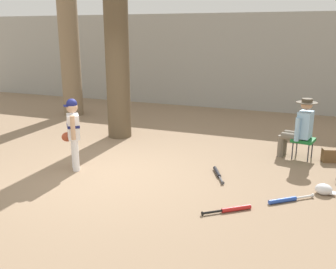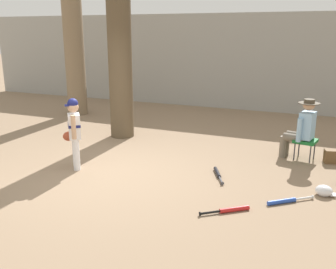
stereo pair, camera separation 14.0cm
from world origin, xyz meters
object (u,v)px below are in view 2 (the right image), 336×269
object	(u,v)px
tree_far_left	(73,38)
bat_black_composite	(218,174)
folding_stool	(305,142)
young_ballplayer	(74,129)
bat_red_barrel	(231,210)
tree_near_player	(119,23)
handbag_beside_stool	(334,157)
batting_helmet_white	(324,191)
bat_blue_youth	(285,201)
seated_spectator	(302,127)

from	to	relation	value
tree_far_left	bat_black_composite	size ratio (longest dim) A/B	7.76
folding_stool	young_ballplayer	bearing A→B (deg)	-150.89
tree_far_left	bat_red_barrel	xyz separation A→B (m)	(5.82, -4.55, -2.20)
tree_near_player	handbag_beside_stool	size ratio (longest dim) A/B	18.18
handbag_beside_stool	tree_far_left	xyz separation A→B (m)	(-7.15, 1.80, 2.11)
bat_black_composite	batting_helmet_white	bearing A→B (deg)	-5.73
tree_near_player	bat_black_composite	bearing A→B (deg)	-29.87
handbag_beside_stool	bat_red_barrel	distance (m)	3.06
bat_red_barrel	bat_blue_youth	xyz separation A→B (m)	(0.68, 0.59, 0.00)
bat_blue_youth	batting_helmet_white	size ratio (longest dim) A/B	2.07
seated_spectator	young_ballplayer	bearing A→B (deg)	-150.03
handbag_beside_stool	young_ballplayer	bearing A→B (deg)	-154.05
tree_near_player	folding_stool	world-z (taller)	tree_near_player
bat_red_barrel	batting_helmet_white	world-z (taller)	batting_helmet_white
tree_near_player	batting_helmet_white	distance (m)	5.50
folding_stool	seated_spectator	distance (m)	0.29
young_ballplayer	seated_spectator	distance (m)	4.32
young_ballplayer	bat_black_composite	bearing A→B (deg)	14.53
bat_blue_youth	batting_helmet_white	world-z (taller)	batting_helmet_white
young_ballplayer	bat_red_barrel	world-z (taller)	young_ballplayer
bat_blue_youth	tree_far_left	bearing A→B (deg)	148.63
bat_black_composite	bat_blue_youth	distance (m)	1.39
tree_near_player	batting_helmet_white	size ratio (longest dim) A/B	20.26
bat_black_composite	bat_red_barrel	bearing A→B (deg)	-67.21
young_ballplayer	seated_spectator	world-z (taller)	young_ballplayer
young_ballplayer	bat_blue_youth	xyz separation A→B (m)	(3.72, -0.03, -0.71)
bat_black_composite	tree_near_player	bearing A→B (deg)	150.13
handbag_beside_stool	bat_blue_youth	bearing A→B (deg)	-106.92
young_ballplayer	bat_red_barrel	size ratio (longest dim) A/B	2.10
tree_near_player	tree_far_left	xyz separation A→B (m)	(-2.48, 1.67, -0.39)
folding_stool	bat_blue_youth	world-z (taller)	folding_stool
young_ballplayer	tree_far_left	distance (m)	5.04
folding_stool	bat_blue_youth	distance (m)	2.20
seated_spectator	batting_helmet_white	size ratio (longest dim) A/B	3.94
bat_black_composite	folding_stool	bearing A→B (deg)	48.13
folding_stool	handbag_beside_stool	world-z (taller)	folding_stool
tree_near_player	folding_stool	distance (m)	4.72
handbag_beside_stool	tree_far_left	world-z (taller)	tree_far_left
bat_red_barrel	bat_black_composite	distance (m)	1.38
folding_stool	seated_spectator	xyz separation A→B (m)	(-0.10, 0.02, 0.28)
young_ballplayer	tree_far_left	bearing A→B (deg)	125.27
tree_far_left	batting_helmet_white	distance (m)	8.11
tree_far_left	bat_blue_youth	distance (m)	7.92
tree_far_left	bat_blue_youth	xyz separation A→B (m)	(6.49, -3.96, -2.20)
seated_spectator	bat_red_barrel	size ratio (longest dim) A/B	1.93
folding_stool	batting_helmet_white	size ratio (longest dim) A/B	1.56
seated_spectator	bat_black_composite	distance (m)	2.04
handbag_beside_stool	bat_black_composite	world-z (taller)	handbag_beside_stool
seated_spectator	bat_blue_youth	bearing A→B (deg)	-90.69
tree_far_left	bat_red_barrel	distance (m)	7.71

